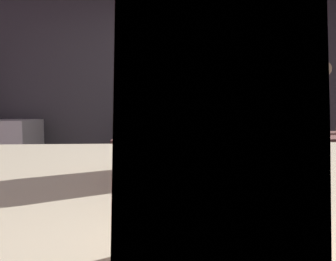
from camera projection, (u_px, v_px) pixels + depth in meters
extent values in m
cube|color=#494A4D|center=(192.00, 88.00, 3.48)|extent=(5.20, 0.10, 2.70)
cube|color=brown|center=(279.00, 205.00, 1.93)|extent=(2.10, 0.60, 0.93)
cube|color=#32373C|center=(177.00, 154.00, 3.24)|extent=(0.89, 0.36, 1.20)
cube|color=white|center=(0.00, 169.00, 2.97)|extent=(0.69, 0.55, 0.99)
cube|color=#262626|center=(11.00, 170.00, 2.69)|extent=(0.03, 0.03, 0.36)
cube|color=#2D313B|center=(281.00, 238.00, 1.47)|extent=(0.28, 0.20, 0.90)
cylinder|color=black|center=(285.00, 88.00, 1.42)|extent=(0.34, 0.34, 0.60)
sphere|color=#CBAA8A|center=(288.00, 1.00, 1.39)|extent=(0.22, 0.22, 0.22)
cone|color=black|center=(293.00, 49.00, 1.31)|extent=(0.18, 0.18, 0.48)
cylinder|color=#CBAA8A|center=(245.00, 74.00, 1.59)|extent=(0.13, 0.33, 0.08)
cylinder|color=#CBAA8A|center=(311.00, 73.00, 1.56)|extent=(0.13, 0.33, 0.08)
cylinder|color=#CF552D|center=(195.00, 132.00, 1.80)|extent=(0.17, 0.17, 0.05)
cube|color=silver|center=(298.00, 135.00, 1.86)|extent=(0.24, 0.04, 0.01)
cylinder|color=#BC652C|center=(193.00, 99.00, 0.28)|extent=(0.08, 0.08, 0.14)
cylinder|color=white|center=(194.00, 18.00, 0.27)|extent=(0.08, 0.08, 0.01)
cylinder|color=#C87B37|center=(227.00, 91.00, 0.09)|extent=(0.08, 0.08, 0.13)
cylinder|color=#315391|center=(185.00, 92.00, 3.24)|extent=(0.07, 0.07, 0.18)
cylinder|color=#315391|center=(185.00, 80.00, 3.23)|extent=(0.03, 0.03, 0.07)
cylinder|color=silver|center=(185.00, 76.00, 3.23)|extent=(0.04, 0.04, 0.01)
cylinder|color=black|center=(142.00, 91.00, 3.10)|extent=(0.07, 0.07, 0.17)
cylinder|color=black|center=(142.00, 80.00, 3.09)|extent=(0.03, 0.03, 0.07)
cylinder|color=red|center=(142.00, 76.00, 3.08)|extent=(0.04, 0.04, 0.01)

